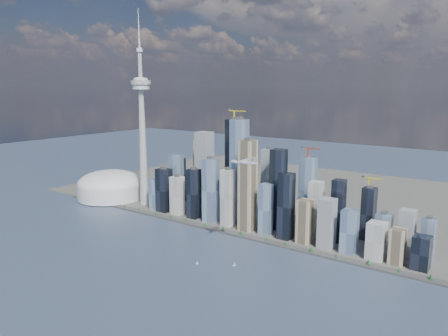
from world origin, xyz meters
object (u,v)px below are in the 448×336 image
Objects in this scene: airplane at (244,162)px; sailboat_west at (234,264)px; needle_tower at (142,125)px; sailboat_east at (197,263)px; dome_stadium at (110,186)px.

airplane is 200.87m from sailboat_west.
sailboat_east is at bearing -31.54° from needle_tower.
needle_tower is 56.74× the size of sailboat_west.
sailboat_east is (400.65, -245.95, -233.09)m from needle_tower.
dome_stadium is at bearing -175.91° from needle_tower.
needle_tower is 560.77m from sailboat_west.
needle_tower is 488.01m from airplane.
dome_stadium is 637.69m from airplane.
airplane is 7.04× the size of sailboat_east.
sailboat_east is (540.65, -235.95, -36.69)m from dome_stadium.
dome_stadium is at bearing 149.87° from sailboat_east.
dome_stadium is (-140.00, -10.00, -196.40)m from needle_tower.
needle_tower is at bearing 4.09° from dome_stadium.
sailboat_east is at bearing -133.08° from airplane.
airplane is 6.21× the size of sailboat_west.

